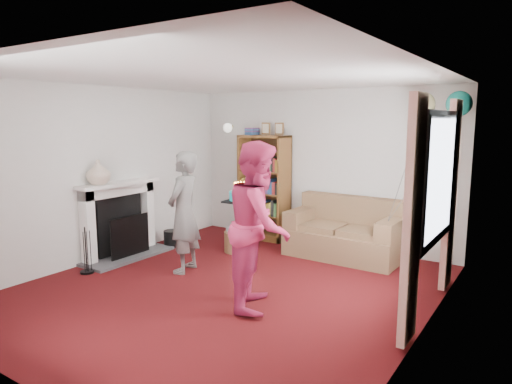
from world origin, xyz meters
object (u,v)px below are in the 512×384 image
Objects in this scene: sofa at (346,234)px; person_magenta at (259,225)px; bookcase at (265,188)px; person_striped at (184,212)px; birthday_cake at (242,196)px.

person_magenta is (-0.07, -2.26, 0.57)m from sofa.
bookcase is 1.22× the size of person_striped.
person_magenta is 5.12× the size of birthday_cake.
bookcase is 2.08m from person_striped.
person_striped is (0.05, -2.08, -0.06)m from bookcase.
person_striped reaches higher than sofa.
bookcase reaches higher than birthday_cake.
person_magenta is at bearing -90.93° from sofa.
sofa is at bearing -27.02° from person_magenta.
bookcase is 1.69m from sofa.
person_magenta is at bearing 59.58° from person_striped.
person_magenta is (1.51, -2.49, 0.03)m from bookcase.
sofa is 2.32m from birthday_cake.
person_striped is 1.23m from birthday_cake.
birthday_cake is (1.20, -2.36, 0.30)m from bookcase.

